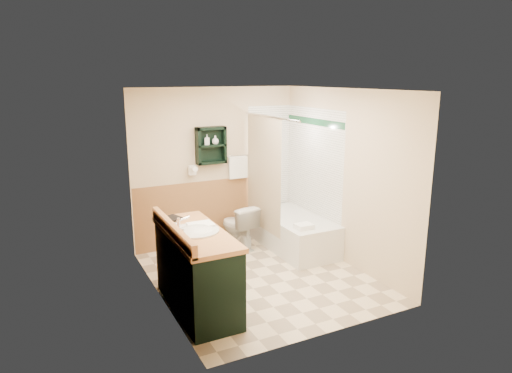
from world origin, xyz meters
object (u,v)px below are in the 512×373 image
at_px(vanity_book, 167,211).
at_px(bathtub, 294,233).
at_px(soap_bottle_a, 207,142).
at_px(wall_shelf, 211,145).
at_px(vanity, 197,270).
at_px(toilet, 238,226).
at_px(hair_dryer, 192,170).
at_px(soap_bottle_b, 215,141).

bearing_deg(vanity_book, bathtub, -5.77).
bearing_deg(soap_bottle_a, wall_shelf, 4.56).
bearing_deg(vanity, toilet, 51.85).
relative_size(wall_shelf, toilet, 0.81).
xyz_separation_m(wall_shelf, toilet, (0.29, -0.31, -1.22)).
bearing_deg(hair_dryer, soap_bottle_a, -7.20).
relative_size(hair_dryer, vanity, 0.17).
height_order(vanity_book, soap_bottle_a, soap_bottle_a).
xyz_separation_m(hair_dryer, bathtub, (1.33, -0.75, -0.95)).
height_order(vanity, bathtub, vanity).
relative_size(vanity, soap_bottle_a, 9.59).
relative_size(vanity_book, soap_bottle_b, 1.71).
xyz_separation_m(vanity, toilet, (1.18, 1.50, -0.12)).
relative_size(toilet, vanity_book, 3.08).
bearing_deg(hair_dryer, toilet, -29.81).
distance_m(vanity, bathtub, 2.22).
xyz_separation_m(toilet, vanity_book, (-1.35, -0.99, 0.69)).
bearing_deg(vanity_book, hair_dryer, 38.95).
bearing_deg(soap_bottle_b, bathtub, -36.91).
bearing_deg(vanity_book, toilet, 15.15).
height_order(hair_dryer, bathtub, hair_dryer).
bearing_deg(bathtub, vanity, -150.46).
xyz_separation_m(toilet, soap_bottle_a, (-0.35, 0.31, 1.27)).
bearing_deg(vanity_book, vanity, -93.34).
height_order(bathtub, vanity_book, vanity_book).
distance_m(hair_dryer, soap_bottle_a, 0.47).
bearing_deg(wall_shelf, soap_bottle_a, -175.44).
relative_size(wall_shelf, vanity_book, 2.49).
bearing_deg(vanity, soap_bottle_a, 65.28).
bearing_deg(wall_shelf, bathtub, -35.27).
bearing_deg(soap_bottle_a, hair_dryer, 172.80).
relative_size(bathtub, soap_bottle_a, 9.97).
bearing_deg(soap_bottle_a, soap_bottle_b, 0.00).
xyz_separation_m(vanity, soap_bottle_b, (0.96, 1.81, 1.16)).
bearing_deg(soap_bottle_b, soap_bottle_a, 180.00).
bearing_deg(bathtub, wall_shelf, 144.73).
xyz_separation_m(bathtub, soap_bottle_a, (-1.09, 0.72, 1.35)).
relative_size(toilet, soap_bottle_a, 4.53).
height_order(bathtub, toilet, toilet).
distance_m(bathtub, soap_bottle_a, 1.88).
xyz_separation_m(vanity, bathtub, (1.92, 1.09, -0.21)).
height_order(wall_shelf, hair_dryer, wall_shelf).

